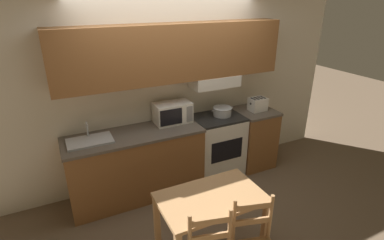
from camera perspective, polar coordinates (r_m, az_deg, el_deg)
name	(u,v)px	position (r m, az deg, el deg)	size (l,w,h in m)	color
ground_plane	(174,172)	(4.72, -3.51, -9.80)	(16.00, 16.00, 0.00)	brown
wall_back	(174,74)	(4.04, -3.46, 8.79)	(5.42, 0.38, 2.55)	silver
lower_counter_main	(136,165)	(4.07, -10.54, -8.37)	(1.75, 0.62, 0.92)	brown
lower_counter_right_stub	(253,137)	(4.82, 11.48, -3.24)	(0.57, 0.62, 0.92)	brown
stove_range	(217,145)	(4.50, 4.72, -4.81)	(0.71, 0.57, 0.92)	white
cooking_pot	(222,111)	(4.34, 5.79, 1.71)	(0.35, 0.28, 0.13)	#B7BABF
microwave	(173,113)	(4.07, -3.73, 1.42)	(0.49, 0.30, 0.28)	white
toaster	(258,104)	(4.61, 12.39, 2.97)	(0.26, 0.19, 0.19)	white
sink_basin	(90,141)	(3.77, -18.89, -3.72)	(0.53, 0.33, 0.22)	#B7BABF
dining_table	(211,207)	(3.03, 3.60, -16.24)	(1.01, 0.62, 0.76)	tan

